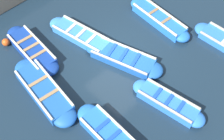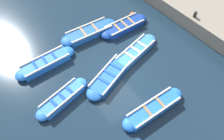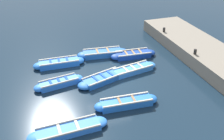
% 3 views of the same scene
% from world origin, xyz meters
% --- Properties ---
extents(ground_plane, '(120.00, 120.00, 0.00)m').
position_xyz_m(ground_plane, '(0.00, 0.00, 0.00)').
color(ground_plane, '#162838').
extents(boat_centre, '(3.52, 1.11, 0.45)m').
position_xyz_m(boat_centre, '(-2.79, -2.65, 0.19)').
color(boat_centre, navy).
rests_on(boat_centre, ground).
extents(boat_end_of_row, '(3.18, 1.19, 0.43)m').
position_xyz_m(boat_end_of_row, '(3.07, -0.51, 0.19)').
color(boat_end_of_row, blue).
rests_on(boat_end_of_row, ground).
extents(boat_inner_gap, '(3.63, 0.98, 0.46)m').
position_xyz_m(boat_inner_gap, '(-0.13, 2.74, 0.20)').
color(boat_inner_gap, blue).
rests_on(boat_inner_gap, ground).
extents(boat_outer_right, '(3.59, 0.97, 0.47)m').
position_xyz_m(boat_outer_right, '(2.66, -3.06, 0.21)').
color(boat_outer_right, blue).
rests_on(boat_outer_right, ground).
extents(boat_broadside, '(3.74, 1.95, 0.41)m').
position_xyz_m(boat_broadside, '(0.31, -0.14, 0.17)').
color(boat_broadside, '#1E59AD').
rests_on(boat_broadside, ground).
extents(boat_alongside, '(3.91, 1.32, 0.47)m').
position_xyz_m(boat_alongside, '(-0.70, -3.59, 0.20)').
color(boat_alongside, '#1E59AD').
rests_on(boat_alongside, ground).
extents(boat_mid_row, '(3.62, 1.39, 0.41)m').
position_xyz_m(boat_mid_row, '(-1.92, -0.58, 0.18)').
color(boat_mid_row, '#3884E0').
rests_on(boat_mid_row, ground).
extents(buoy_orange_near, '(0.35, 0.35, 0.35)m').
position_xyz_m(buoy_orange_near, '(-3.99, -3.22, 0.17)').
color(buoy_orange_near, '#E05119').
rests_on(buoy_orange_near, ground).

